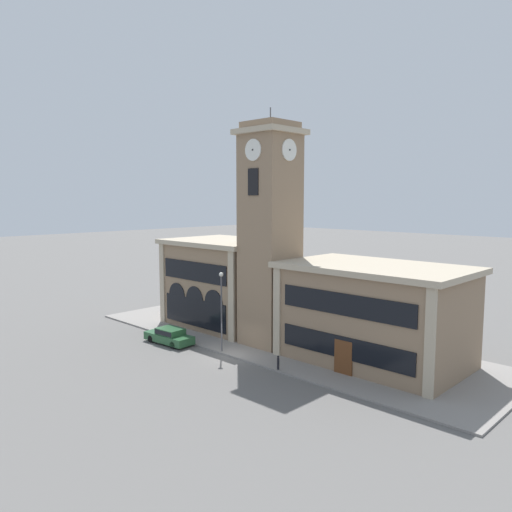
{
  "coord_description": "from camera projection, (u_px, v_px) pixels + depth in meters",
  "views": [
    {
      "loc": [
        28.9,
        -26.8,
        12.8
      ],
      "look_at": [
        0.28,
        2.82,
        8.07
      ],
      "focal_mm": 35.0,
      "sensor_mm": 36.0,
      "label": 1
    }
  ],
  "objects": [
    {
      "name": "street_lamp",
      "position": [
        221.0,
        301.0,
        41.18
      ],
      "size": [
        0.36,
        0.36,
        6.65
      ],
      "color": "#4C4C51",
      "rests_on": "sidewalk_kerb"
    },
    {
      "name": "sidewalk_kerb",
      "position": [
        282.0,
        340.0,
        45.18
      ],
      "size": [
        39.85,
        12.95,
        0.15
      ],
      "color": "gray",
      "rests_on": "ground_plane"
    },
    {
      "name": "town_hall_right_wing",
      "position": [
        374.0,
        314.0,
        38.71
      ],
      "size": [
        14.29,
        8.83,
        7.77
      ],
      "color": "#897056",
      "rests_on": "ground_plane"
    },
    {
      "name": "town_hall_left_wing",
      "position": [
        226.0,
        283.0,
        50.37
      ],
      "size": [
        11.73,
        8.83,
        8.72
      ],
      "color": "#897056",
      "rests_on": "ground_plane"
    },
    {
      "name": "clock_tower",
      "position": [
        270.0,
        236.0,
        42.93
      ],
      "size": [
        4.78,
        4.78,
        20.41
      ],
      "color": "#897056",
      "rests_on": "ground_plane"
    },
    {
      "name": "ground_plane",
      "position": [
        229.0,
        357.0,
        40.56
      ],
      "size": [
        300.0,
        300.0,
        0.0
      ],
      "primitive_type": "plane",
      "color": "#605E5B"
    },
    {
      "name": "parked_car_near",
      "position": [
        169.0,
        335.0,
        44.24
      ],
      "size": [
        4.96,
        2.19,
        1.41
      ],
      "rotation": [
        0.0,
        0.0,
        3.21
      ],
      "color": "#285633",
      "rests_on": "ground_plane"
    },
    {
      "name": "bollard",
      "position": [
        278.0,
        363.0,
        37.1
      ],
      "size": [
        0.18,
        0.18,
        1.06
      ],
      "color": "black",
      "rests_on": "sidewalk_kerb"
    }
  ]
}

